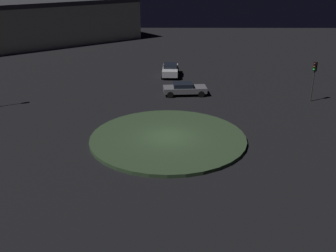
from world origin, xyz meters
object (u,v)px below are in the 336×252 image
(store_building, at_px, (43,21))
(traffic_light_southwest, at_px, (314,74))
(car_grey, at_px, (184,89))
(car_silver, at_px, (170,70))

(store_building, bearing_deg, traffic_light_southwest, 99.35)
(traffic_light_southwest, distance_m, store_building, 49.60)
(car_grey, bearing_deg, car_silver, 96.40)
(car_silver, xyz_separation_m, traffic_light_southwest, (-14.00, 9.70, 2.04))
(car_grey, bearing_deg, store_building, 122.64)
(car_grey, distance_m, traffic_light_southwest, 12.86)
(car_grey, distance_m, store_building, 39.78)
(car_grey, height_order, traffic_light_southwest, traffic_light_southwest)
(car_grey, bearing_deg, traffic_light_southwest, -13.49)
(traffic_light_southwest, bearing_deg, store_building, -76.63)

